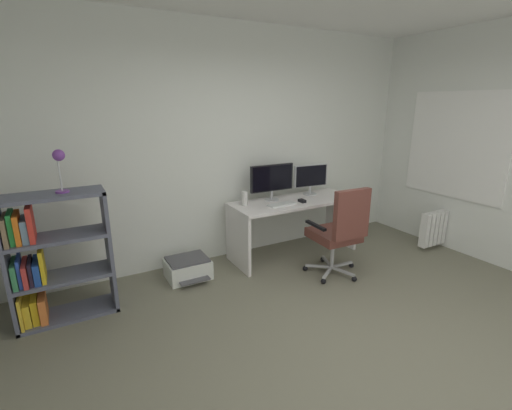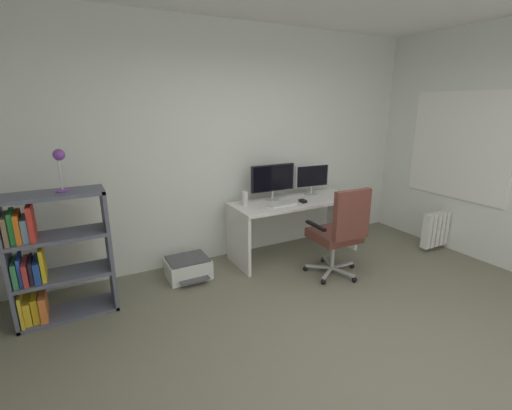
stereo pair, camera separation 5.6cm
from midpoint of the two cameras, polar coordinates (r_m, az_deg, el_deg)
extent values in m
cube|color=#716F5B|center=(3.15, 15.55, -22.04)|extent=(5.22, 4.51, 0.02)
cube|color=silver|center=(4.43, -4.46, 9.47)|extent=(5.22, 0.10, 2.80)
cube|color=white|center=(5.26, 29.09, 8.30)|extent=(0.01, 1.24, 1.25)
cube|color=white|center=(5.26, 29.05, 8.30)|extent=(0.02, 1.32, 1.33)
cube|color=white|center=(4.49, 5.79, 0.56)|extent=(1.63, 0.62, 0.04)
cube|color=white|center=(4.22, -3.30, -5.60)|extent=(0.04, 0.60, 0.69)
cube|color=white|center=(5.08, 13.08, -2.23)|extent=(0.04, 0.60, 0.69)
cylinder|color=#B2B5B7|center=(4.47, 2.15, 0.88)|extent=(0.18, 0.18, 0.01)
cylinder|color=#B2B5B7|center=(4.45, 2.16, 1.70)|extent=(0.03, 0.03, 0.12)
cube|color=black|center=(4.41, 2.19, 4.36)|extent=(0.59, 0.05, 0.33)
cube|color=black|center=(4.39, 2.32, 4.31)|extent=(0.54, 0.02, 0.30)
cylinder|color=#B2B5B7|center=(4.80, 8.25, 1.78)|extent=(0.18, 0.18, 0.01)
cylinder|color=#B2B5B7|center=(4.78, 8.28, 2.47)|extent=(0.03, 0.03, 0.11)
cube|color=#B7BABC|center=(4.74, 8.37, 4.67)|extent=(0.49, 0.09, 0.29)
cube|color=black|center=(4.73, 8.50, 4.62)|extent=(0.45, 0.05, 0.27)
cube|color=silver|center=(4.24, 3.73, 0.09)|extent=(0.35, 0.15, 0.02)
cube|color=black|center=(4.40, 7.00, 0.67)|extent=(0.06, 0.10, 0.03)
cylinder|color=silver|center=(4.22, -2.20, 1.06)|extent=(0.07, 0.07, 0.17)
cube|color=#B7BABC|center=(4.36, 13.15, -9.25)|extent=(0.30, 0.05, 0.02)
sphere|color=black|center=(4.47, 14.63, -9.28)|extent=(0.06, 0.06, 0.06)
cube|color=#B7BABC|center=(4.40, 10.91, -8.87)|extent=(0.14, 0.29, 0.02)
sphere|color=black|center=(4.54, 10.26, -8.55)|extent=(0.06, 0.06, 0.06)
cube|color=#B7BABC|center=(4.27, 9.54, -9.61)|extent=(0.25, 0.21, 0.02)
sphere|color=black|center=(4.28, 7.48, -10.00)|extent=(0.06, 0.06, 0.06)
cube|color=#B7BABC|center=(4.14, 10.98, -10.52)|extent=(0.27, 0.19, 0.02)
sphere|color=black|center=(4.03, 10.32, -11.90)|extent=(0.06, 0.06, 0.06)
cube|color=#B7BABC|center=(4.20, 13.29, -10.27)|extent=(0.11, 0.30, 0.02)
sphere|color=black|center=(4.15, 15.03, -11.34)|extent=(0.06, 0.06, 0.06)
cylinder|color=#B7BABC|center=(4.20, 11.71, -7.54)|extent=(0.04, 0.04, 0.35)
cube|color=brown|center=(4.12, 11.89, -4.66)|extent=(0.49, 0.50, 0.10)
cube|color=brown|center=(3.82, 14.62, -1.48)|extent=(0.43, 0.09, 0.53)
cube|color=black|center=(3.92, 9.09, -3.24)|extent=(0.06, 0.33, 0.03)
cube|color=black|center=(4.22, 14.71, -2.16)|extent=(0.06, 0.33, 0.03)
cube|color=#565A6D|center=(3.68, -35.29, -8.08)|extent=(0.03, 0.35, 1.16)
cube|color=#565A6D|center=(3.66, -22.83, -6.44)|extent=(0.03, 0.35, 1.16)
cube|color=#565A6D|center=(3.48, -30.32, 1.32)|extent=(0.83, 0.35, 0.03)
cube|color=#565A6D|center=(3.89, -27.91, -15.02)|extent=(0.83, 0.35, 0.03)
cube|color=#565A6D|center=(3.72, -28.68, -9.98)|extent=(0.76, 0.35, 0.03)
cube|color=#565A6D|center=(3.58, -29.48, -4.52)|extent=(0.76, 0.35, 0.03)
cube|color=yellow|center=(3.83, -33.73, -13.66)|extent=(0.02, 0.30, 0.29)
cube|color=gold|center=(3.85, -33.01, -14.04)|extent=(0.05, 0.26, 0.21)
cube|color=gold|center=(3.85, -32.14, -13.77)|extent=(0.05, 0.26, 0.23)
cube|color=orange|center=(3.83, -31.22, -13.69)|extent=(0.06, 0.28, 0.23)
cube|color=#388553|center=(3.70, -34.44, -8.97)|extent=(0.04, 0.29, 0.21)
cube|color=#2C4EB6|center=(3.68, -33.91, -8.69)|extent=(0.02, 0.25, 0.25)
cube|color=#BD3634|center=(3.69, -33.26, -9.00)|extent=(0.04, 0.30, 0.19)
cube|color=#241A2B|center=(3.69, -32.65, -8.81)|extent=(0.03, 0.28, 0.20)
cube|color=#20479F|center=(3.69, -31.95, -8.79)|extent=(0.05, 0.30, 0.19)
cube|color=gold|center=(3.66, -31.35, -7.97)|extent=(0.03, 0.27, 0.29)
cube|color=#846D50|center=(3.57, -35.46, -3.27)|extent=(0.03, 0.30, 0.24)
cube|color=green|center=(3.57, -34.82, -2.93)|extent=(0.04, 0.25, 0.26)
cube|color=orange|center=(3.56, -34.15, -3.00)|extent=(0.04, 0.28, 0.25)
cube|color=#698BA3|center=(3.57, -33.33, -3.24)|extent=(0.05, 0.27, 0.20)
cube|color=red|center=(3.55, -32.70, -2.35)|extent=(0.04, 0.29, 0.30)
cylinder|color=#763C9B|center=(3.47, -28.93, 1.90)|extent=(0.11, 0.11, 0.02)
cylinder|color=silver|center=(3.45, -29.25, 4.22)|extent=(0.01, 0.01, 0.27)
sphere|color=#763C9B|center=(3.42, -29.41, 6.94)|extent=(0.10, 0.10, 0.10)
cube|color=silver|center=(4.14, -11.21, -9.97)|extent=(0.47, 0.37, 0.21)
cube|color=#4C4C51|center=(4.09, -11.30, -8.49)|extent=(0.43, 0.34, 0.02)
cube|color=#4C4C51|center=(3.97, -10.13, -11.81)|extent=(0.33, 0.10, 0.01)
cube|color=white|center=(5.16, 25.06, -3.75)|extent=(0.07, 0.10, 0.46)
cube|color=white|center=(5.22, 25.63, -3.57)|extent=(0.07, 0.10, 0.46)
cube|color=white|center=(5.29, 26.19, -3.39)|extent=(0.07, 0.10, 0.46)
cube|color=white|center=(5.37, 26.73, -3.22)|extent=(0.07, 0.10, 0.46)
cube|color=white|center=(5.44, 27.26, -3.05)|extent=(0.07, 0.10, 0.46)
cube|color=white|center=(5.51, 27.78, -2.89)|extent=(0.07, 0.10, 0.46)
cube|color=white|center=(5.58, 28.28, -2.73)|extent=(0.07, 0.10, 0.46)
cube|color=white|center=(5.65, 28.77, -2.57)|extent=(0.07, 0.10, 0.46)
camera|label=1|loc=(0.03, -90.42, -0.12)|focal=25.05mm
camera|label=2|loc=(0.03, 89.58, 0.12)|focal=25.05mm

